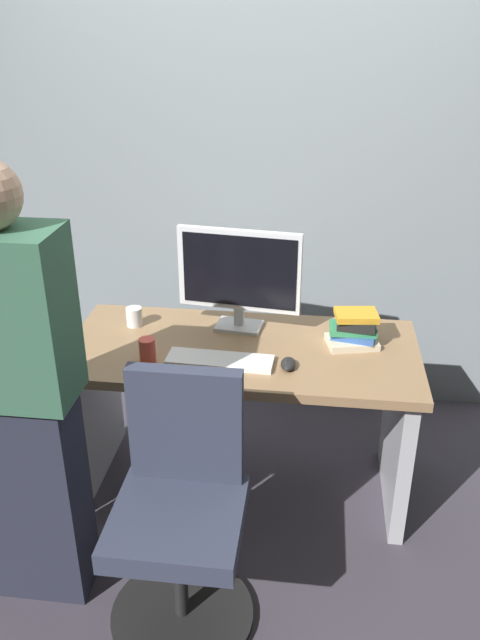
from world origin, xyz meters
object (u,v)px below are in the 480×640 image
(book_stack, at_px, (354,330))
(person_at_desk, at_px, (20,398))
(office_chair, at_px, (181,517))
(keyboard, at_px, (220,360))
(monitor, at_px, (239,274))
(mouse, at_px, (288,364))
(cup_by_monitor, at_px, (134,317))
(desk, at_px, (241,391))
(cup_near_keyboard, at_px, (147,351))

(book_stack, bearing_deg, person_at_desk, -146.72)
(office_chair, height_order, keyboard, office_chair)
(monitor, height_order, mouse, monitor)
(office_chair, height_order, cup_by_monitor, office_chair)
(desk, xyz_separation_m, monitor, (-0.03, 0.18, 0.48))
(office_chair, height_order, mouse, office_chair)
(desk, bearing_deg, monitor, 100.37)
(office_chair, distance_m, mouse, 0.72)
(cup_near_keyboard, bearing_deg, person_at_desk, -122.36)
(mouse, bearing_deg, monitor, 125.90)
(mouse, bearing_deg, book_stack, 41.82)
(keyboard, height_order, book_stack, book_stack)
(keyboard, xyz_separation_m, cup_near_keyboard, (-0.29, -0.03, 0.04))
(monitor, relative_size, mouse, 5.40)
(desk, relative_size, keyboard, 3.46)
(cup_near_keyboard, bearing_deg, keyboard, 5.96)
(desk, relative_size, office_chair, 1.58)
(mouse, bearing_deg, cup_near_keyboard, -177.61)
(keyboard, relative_size, cup_near_keyboard, 4.16)
(office_chair, xyz_separation_m, cup_near_keyboard, (-0.24, 0.54, 0.35))
(monitor, distance_m, cup_near_keyboard, 0.52)
(book_stack, bearing_deg, monitor, 169.39)
(monitor, xyz_separation_m, mouse, (0.24, -0.33, -0.24))
(desk, xyz_separation_m, person_at_desk, (-0.67, -0.66, 0.33))
(person_at_desk, bearing_deg, cup_by_monitor, 78.47)
(person_at_desk, bearing_deg, office_chair, -5.12)
(office_chair, relative_size, person_at_desk, 0.57)
(book_stack, bearing_deg, mouse, -138.18)
(cup_by_monitor, distance_m, book_stack, 0.97)
(mouse, bearing_deg, cup_by_monitor, 157.36)
(office_chair, distance_m, monitor, 1.05)
(desk, xyz_separation_m, office_chair, (-0.12, -0.71, -0.08))
(monitor, xyz_separation_m, keyboard, (-0.04, -0.32, -0.25))
(monitor, bearing_deg, cup_near_keyboard, -132.79)
(desk, distance_m, cup_near_keyboard, 0.48)
(cup_near_keyboard, height_order, cup_by_monitor, cup_near_keyboard)
(cup_by_monitor, bearing_deg, monitor, 4.07)
(monitor, relative_size, cup_near_keyboard, 5.22)
(office_chair, height_order, cup_near_keyboard, office_chair)
(desk, height_order, office_chair, office_chair)
(desk, bearing_deg, mouse, -36.17)
(office_chair, xyz_separation_m, monitor, (0.09, 0.89, 0.56))
(mouse, bearing_deg, office_chair, -120.42)
(mouse, distance_m, book_stack, 0.36)
(office_chair, bearing_deg, book_stack, 53.34)
(book_stack, bearing_deg, cup_near_keyboard, -162.64)
(person_at_desk, distance_m, mouse, 1.02)
(keyboard, bearing_deg, mouse, 1.00)
(cup_by_monitor, bearing_deg, office_chair, -66.01)
(office_chair, relative_size, mouse, 9.40)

